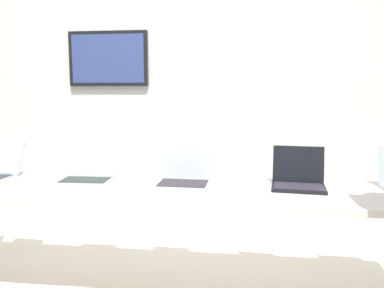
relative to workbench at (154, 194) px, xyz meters
The scene contains 5 objects.
back_wall 1.28m from the workbench, 90.61° to the left, with size 8.00×0.11×2.66m.
workbench is the anchor object (origin of this frame).
laptop_station_1 0.51m from the workbench, 165.21° to the left, with size 0.35×0.31×0.23m.
laptop_station_2 0.25m from the workbench, 32.73° to the left, with size 0.35×0.33×0.28m.
laptop_station_3 0.93m from the workbench, ahead, with size 0.36×0.33×0.25m.
Camera 1 is at (0.55, -2.39, 1.38)m, focal length 36.49 mm.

